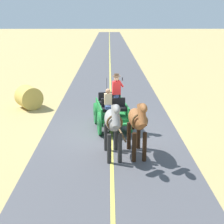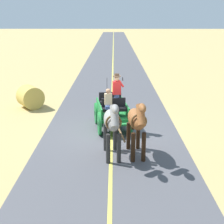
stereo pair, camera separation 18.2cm
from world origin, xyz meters
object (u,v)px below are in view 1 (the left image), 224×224
at_px(horse_drawn_carriage, 112,111).
at_px(horse_near_side, 137,121).
at_px(hay_bale, 29,97).
at_px(horse_off_side, 113,122).

relative_size(horse_drawn_carriage, horse_near_side, 2.04).
xyz_separation_m(horse_drawn_carriage, horse_near_side, (-0.86, 2.94, 0.51)).
height_order(horse_near_side, hay_bale, horse_near_side).
distance_m(horse_drawn_carriage, horse_near_side, 3.10).
xyz_separation_m(horse_drawn_carriage, horse_off_side, (-0.00, 3.06, 0.51)).
relative_size(horse_near_side, horse_off_side, 1.00).
distance_m(horse_near_side, horse_off_side, 0.86).
xyz_separation_m(horse_near_side, hay_bale, (5.30, -6.20, -0.72)).
xyz_separation_m(horse_off_side, hay_bale, (4.45, -6.33, -0.72)).
bearing_deg(horse_near_side, horse_off_side, 8.29).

